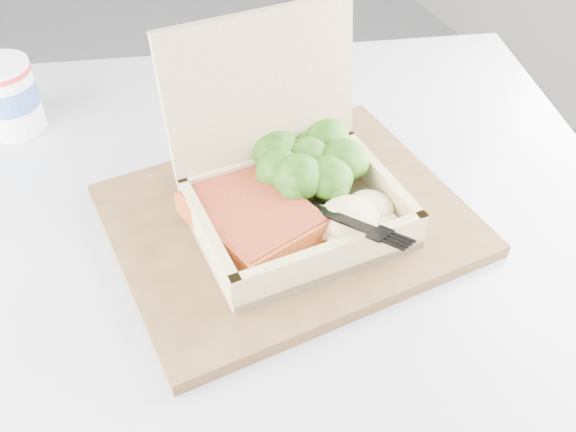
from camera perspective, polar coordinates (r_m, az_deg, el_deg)
name	(u,v)px	position (r m, az deg, el deg)	size (l,w,h in m)	color
cafe_table	(250,373)	(0.79, -3.42, -13.79)	(1.03, 1.03, 0.75)	black
serving_tray	(288,220)	(0.67, 0.00, -0.33)	(0.35, 0.28, 0.02)	brown
takeout_container	(286,176)	(0.64, -0.18, 3.61)	(0.21, 0.19, 0.19)	tan
salmon_fillet	(252,217)	(0.63, -3.24, -0.06)	(0.10, 0.13, 0.03)	#D45C29
broccoli_pile	(308,164)	(0.67, 1.78, 4.60)	(0.13, 0.13, 0.05)	#417E1C
mashed_potatoes	(350,219)	(0.62, 5.53, -0.25)	(0.10, 0.09, 0.03)	#FAE0A2
plastic_fork	(318,205)	(0.62, 2.69, 0.95)	(0.07, 0.14, 0.03)	black
paper_cup	(8,95)	(0.85, -23.65, 9.86)	(0.07, 0.07, 0.09)	white
receipt	(260,123)	(0.82, -2.50, 8.24)	(0.08, 0.15, 0.00)	white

